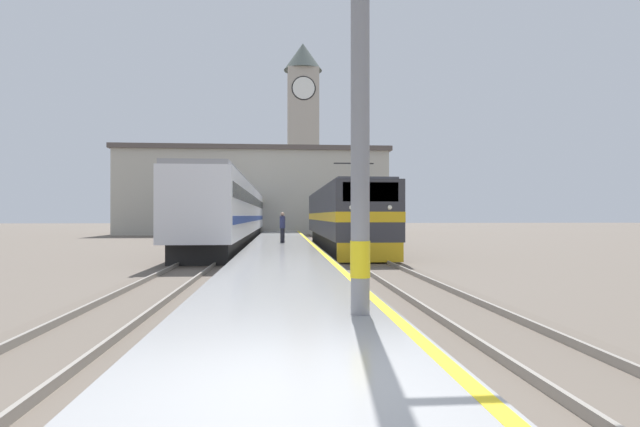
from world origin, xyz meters
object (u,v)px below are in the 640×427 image
at_px(passenger_train, 241,213).
at_px(catenary_mast, 365,105).
at_px(clock_tower, 303,130).
at_px(person_on_platform, 282,227).
at_px(locomotive_train, 342,217).

relative_size(passenger_train, catenary_mast, 6.59).
bearing_deg(catenary_mast, clock_tower, 88.39).
distance_m(catenary_mast, clock_tower, 61.81).
xyz_separation_m(catenary_mast, person_on_platform, (-1.26, 21.93, -2.48)).
distance_m(passenger_train, clock_tower, 29.93).
distance_m(locomotive_train, catenary_mast, 21.93).
bearing_deg(clock_tower, catenary_mast, -91.61).
xyz_separation_m(passenger_train, clock_tower, (6.40, 26.84, 11.61)).
bearing_deg(person_on_platform, catenary_mast, -86.71).
distance_m(passenger_train, person_on_platform, 12.71).
bearing_deg(passenger_train, catenary_mast, -82.18).
height_order(catenary_mast, person_on_platform, catenary_mast).
xyz_separation_m(person_on_platform, clock_tower, (2.98, 39.05, 12.49)).
height_order(person_on_platform, clock_tower, clock_tower).
relative_size(passenger_train, clock_tower, 1.78).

